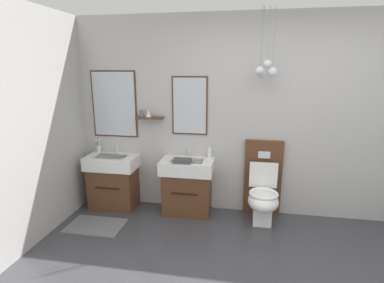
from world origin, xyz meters
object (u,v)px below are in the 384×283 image
Objects in this scene: vanity_sink_right at (187,185)px; soap_dispenser at (210,152)px; folded_hand_towel at (182,161)px; vanity_sink_left at (114,180)px; toilet at (263,191)px; toothbrush_cup at (99,148)px.

vanity_sink_right is 0.52m from soap_dispenser.
soap_dispenser is 0.42m from folded_hand_towel.
vanity_sink_left is 1.04m from vanity_sink_right.
soap_dispenser is (0.27, 0.15, 0.42)m from vanity_sink_right.
soap_dispenser is 0.79× the size of folded_hand_towel.
vanity_sink_right is 0.74× the size of toilet.
toothbrush_cup is (-0.26, 0.14, 0.40)m from vanity_sink_left.
vanity_sink_left is 0.74× the size of toilet.
folded_hand_towel is (-0.04, -0.12, 0.37)m from vanity_sink_right.
toilet reaches higher than folded_hand_towel.
vanity_sink_right is at bearing -6.23° from toothbrush_cup.
vanity_sink_left is 1.00× the size of vanity_sink_right.
folded_hand_towel reaches higher than vanity_sink_right.
folded_hand_towel is (1.00, -0.12, 0.37)m from vanity_sink_left.
toothbrush_cup is at bearing 168.21° from folded_hand_towel.
folded_hand_towel is (-0.31, -0.27, -0.05)m from soap_dispenser.
toilet reaches higher than toothbrush_cup.
toothbrush_cup is at bearing 151.37° from vanity_sink_left.
vanity_sink_left is at bearing 179.47° from toilet.
folded_hand_towel is at bearing -174.21° from toilet.
vanity_sink_right is 0.97m from toilet.
vanity_sink_right is (1.04, 0.00, 0.00)m from vanity_sink_left.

